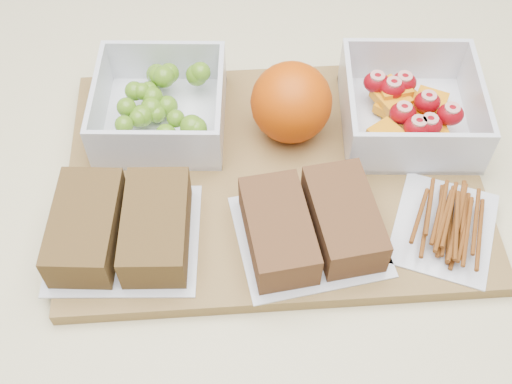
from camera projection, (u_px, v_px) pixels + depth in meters
counter at (252, 360)px, 1.02m from camera, size 1.20×0.90×0.90m
cutting_board at (273, 175)px, 0.66m from camera, size 0.44×0.33×0.02m
grape_container at (163, 105)px, 0.68m from camera, size 0.13×0.13×0.06m
fruit_container at (410, 110)px, 0.68m from camera, size 0.14×0.14×0.06m
orange at (291, 102)px, 0.66m from camera, size 0.08×0.08×0.08m
sandwich_bag_left at (121, 227)px, 0.59m from camera, size 0.14×0.13×0.04m
sandwich_bag_center at (311, 225)px, 0.59m from camera, size 0.16×0.15×0.04m
pretzel_bag at (447, 222)px, 0.61m from camera, size 0.12×0.13×0.03m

